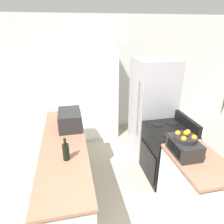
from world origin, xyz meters
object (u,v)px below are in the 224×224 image
Objects in this scene: fruit_bowl at (186,137)px; pantry_cabinet at (96,94)px; microwave at (70,119)px; toaster_oven at (184,147)px; refrigerator at (152,108)px; stove at (167,152)px; wine_bottle at (66,152)px.

pantry_cabinet is at bearing 108.19° from fruit_bowl.
pantry_cabinet is 3.86× the size of microwave.
pantry_cabinet is at bearing 108.14° from toaster_oven.
fruit_bowl is at bearing -37.10° from microwave.
refrigerator is 1.58m from microwave.
toaster_oven is at bearing -103.19° from stove.
stove is 1.66m from microwave.
wine_bottle is at bearing 172.37° from fruit_bowl.
refrigerator reaches higher than toaster_oven.
refrigerator is 6.69× the size of fruit_bowl.
fruit_bowl is at bearing -103.22° from stove.
pantry_cabinet is at bearing 65.15° from microwave.
wine_bottle reaches higher than stove.
microwave is 1.70m from toaster_oven.
fruit_bowl is (0.76, -2.31, 0.15)m from pantry_cabinet.
wine_bottle is at bearing -163.90° from stove.
stove is 0.86m from toaster_oven.
refrigerator is 3.64× the size of microwave.
fruit_bowl reaches higher than stove.
pantry_cabinet is 7.10× the size of fruit_bowl.
toaster_oven is at bearing -7.82° from wine_bottle.
stove is at bearing -91.64° from refrigerator.
toaster_oven is at bearing -37.24° from microwave.
wine_bottle is at bearing -94.50° from microwave.
refrigerator is at bearing 37.43° from wine_bottle.
wine_bottle is (-0.07, -0.83, -0.02)m from microwave.
microwave is 1.84× the size of fruit_bowl.
fruit_bowl is at bearing -71.81° from pantry_cabinet.
wine_bottle is 1.04× the size of fruit_bowl.
pantry_cabinet is 2.22m from wine_bottle.
microwave is at bearing 142.90° from fruit_bowl.
refrigerator is 2.01m from wine_bottle.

